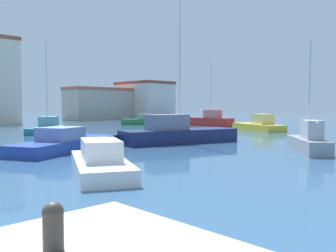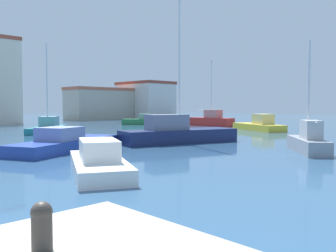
# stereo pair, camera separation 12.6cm
# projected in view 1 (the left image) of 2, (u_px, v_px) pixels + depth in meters

# --- Properties ---
(water) EXTENTS (160.00, 160.00, 0.00)m
(water) POSITION_uv_depth(u_px,v_px,m) (86.00, 136.00, 29.50)
(water) COLOR #2D5175
(water) RESTS_ON ground
(mooring_bollard) EXTENTS (0.21, 0.21, 0.48)m
(mooring_bollard) POSITION_uv_depth(u_px,v_px,m) (53.00, 224.00, 3.53)
(mooring_bollard) COLOR #38332D
(mooring_bollard) RESTS_ON pier_quay
(sailboat_teal_near_pier) EXTENTS (5.90, 6.34, 8.12)m
(sailboat_teal_near_pier) POSITION_uv_depth(u_px,v_px,m) (48.00, 127.00, 33.31)
(sailboat_teal_near_pier) COLOR #1E707A
(sailboat_teal_near_pier) RESTS_ON water
(sailboat_navy_center_channel) EXTENTS (8.19, 4.29, 10.70)m
(sailboat_navy_center_channel) POSITION_uv_depth(u_px,v_px,m) (177.00, 133.00, 24.16)
(sailboat_navy_center_channel) COLOR #19234C
(sailboat_navy_center_channel) RESTS_ON water
(motorboat_blue_far_left) EXTENTS (7.83, 5.17, 1.32)m
(motorboat_blue_far_left) POSITION_uv_depth(u_px,v_px,m) (66.00, 143.00, 20.08)
(motorboat_blue_far_left) COLOR #233D93
(motorboat_blue_far_left) RESTS_ON water
(motorboat_white_outer_mooring) EXTENTS (4.16, 5.80, 1.26)m
(motorboat_white_outer_mooring) POSITION_uv_depth(u_px,v_px,m) (100.00, 161.00, 13.41)
(motorboat_white_outer_mooring) COLOR white
(motorboat_white_outer_mooring) RESTS_ON water
(motorboat_green_distant_east) EXTENTS (4.58, 5.10, 1.41)m
(motorboat_green_distant_east) POSITION_uv_depth(u_px,v_px,m) (142.00, 121.00, 47.06)
(motorboat_green_distant_east) COLOR #28703D
(motorboat_green_distant_east) RESTS_ON water
(motorboat_yellow_inner_mooring) EXTENTS (4.81, 6.92, 1.63)m
(motorboat_yellow_inner_mooring) POSITION_uv_depth(u_px,v_px,m) (259.00, 125.00, 36.43)
(motorboat_yellow_inner_mooring) COLOR gold
(motorboat_yellow_inner_mooring) RESTS_ON water
(sailboat_grey_behind_lamppost) EXTENTS (4.21, 3.81, 5.86)m
(sailboat_grey_behind_lamppost) POSITION_uv_depth(u_px,v_px,m) (309.00, 141.00, 19.32)
(sailboat_grey_behind_lamppost) COLOR gray
(sailboat_grey_behind_lamppost) RESTS_ON water
(sailboat_red_far_right) EXTENTS (1.57, 5.75, 7.84)m
(sailboat_red_far_right) POSITION_uv_depth(u_px,v_px,m) (211.00, 120.00, 43.93)
(sailboat_red_far_right) COLOR #B22823
(sailboat_red_far_right) RESTS_ON water
(waterfront_apartments) EXTENTS (11.59, 5.42, 5.51)m
(waterfront_apartments) POSITION_uv_depth(u_px,v_px,m) (99.00, 104.00, 64.13)
(waterfront_apartments) COLOR #B2A893
(waterfront_apartments) RESTS_ON ground
(warehouse_block) EXTENTS (6.96, 10.02, 6.84)m
(warehouse_block) POSITION_uv_depth(u_px,v_px,m) (144.00, 100.00, 69.34)
(warehouse_block) COLOR beige
(warehouse_block) RESTS_ON ground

